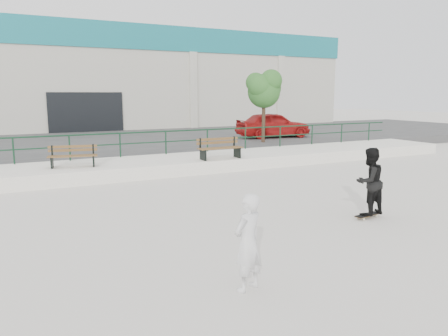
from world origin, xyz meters
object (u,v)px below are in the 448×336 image
bench_left (73,156)px  tree (264,88)px  seated_skater (248,242)px  skateboard (367,215)px  standing_skater (369,181)px  red_car (273,125)px  bench_right (220,148)px

bench_left → tree: 11.42m
tree → seated_skater: 17.38m
skateboard → standing_skater: standing_skater is taller
red_car → standing_skater: size_ratio=2.62×
bench_right → skateboard: 7.88m
red_car → seated_skater: 19.83m
bench_left → bench_right: bearing=5.3°
seated_skater → bench_right: bearing=-135.2°
bench_left → skateboard: bearing=-43.4°
standing_skater → seated_skater: 5.25m
tree → red_car: bearing=45.5°
tree → seated_skater: (-9.43, -14.36, -2.61)m
bench_right → tree: bearing=41.6°
bench_right → bench_left: bearing=173.1°
bench_right → seated_skater: size_ratio=1.17×
bench_right → standing_skater: bearing=-88.4°
bench_right → skateboard: size_ratio=2.33×
bench_left → tree: tree is taller
standing_skater → seated_skater: (-4.79, -2.15, -0.15)m
red_car → standing_skater: bearing=162.7°
bench_left → standing_skater: (5.87, -8.49, 0.06)m
bench_left → tree: (10.50, 3.73, 2.51)m
red_car → standing_skater: red_car is taller
tree → skateboard: size_ratio=4.84×
red_car → skateboard: 15.61m
bench_right → seated_skater: seated_skater is taller
bench_right → red_car: (6.78, 6.30, 0.34)m
bench_right → standing_skater: (0.26, -7.83, 0.02)m
red_car → skateboard: red_car is taller
bench_right → skateboard: bench_right is taller
seated_skater → tree: bearing=-144.0°
skateboard → seated_skater: (-4.79, -2.15, 0.72)m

